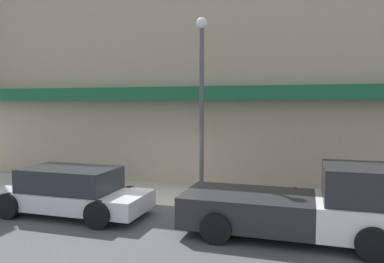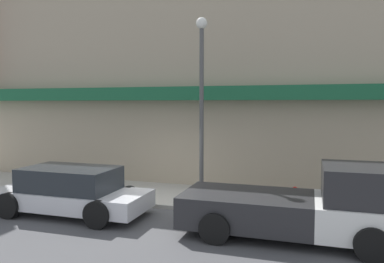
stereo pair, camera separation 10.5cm
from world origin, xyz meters
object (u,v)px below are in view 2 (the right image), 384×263
pickup_truck (308,206)px  parked_car (70,191)px  fire_hydrant (295,198)px  street_lamp (202,88)px

pickup_truck → parked_car: (-6.66, -0.00, -0.11)m
fire_hydrant → street_lamp: bearing=174.6°
pickup_truck → parked_car: size_ratio=1.15×
parked_car → fire_hydrant: size_ratio=6.78×
pickup_truck → parked_car: 6.66m
street_lamp → pickup_truck: bearing=-34.6°
parked_car → street_lamp: (3.34, 2.29, 3.06)m
fire_hydrant → street_lamp: street_lamp is taller
parked_car → street_lamp: bearing=33.2°
pickup_truck → street_lamp: 5.00m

